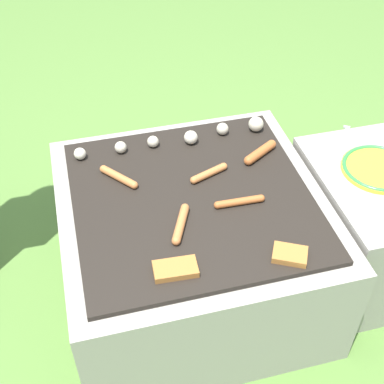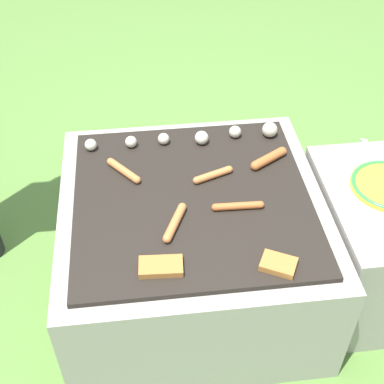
% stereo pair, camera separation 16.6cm
% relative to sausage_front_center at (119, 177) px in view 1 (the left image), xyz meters
% --- Properties ---
extents(ground_plane, '(14.00, 14.00, 0.00)m').
position_rel_sausage_front_center_xyz_m(ground_plane, '(0.21, -0.14, -0.46)').
color(ground_plane, '#567F38').
extents(grill, '(0.84, 0.84, 0.44)m').
position_rel_sausage_front_center_xyz_m(grill, '(0.21, -0.14, -0.24)').
color(grill, '#9E998E').
rests_on(grill, ground_plane).
extents(side_ledge, '(0.40, 0.55, 0.44)m').
position_rel_sausage_front_center_xyz_m(side_ledge, '(0.84, -0.20, -0.23)').
color(side_ledge, '#9E998E').
rests_on(side_ledge, ground_plane).
extents(sausage_front_right, '(0.08, 0.15, 0.03)m').
position_rel_sausage_front_center_xyz_m(sausage_front_right, '(0.14, -0.26, 0.00)').
color(sausage_front_right, '#C6753D').
rests_on(sausage_front_right, grill).
extents(sausage_back_left, '(0.16, 0.03, 0.02)m').
position_rel_sausage_front_center_xyz_m(sausage_back_left, '(0.34, -0.21, -0.00)').
color(sausage_back_left, '#B7602D').
rests_on(sausage_back_left, grill).
extents(sausage_mid_left, '(0.14, 0.07, 0.02)m').
position_rel_sausage_front_center_xyz_m(sausage_mid_left, '(0.29, -0.06, -0.00)').
color(sausage_mid_left, '#C6753D').
rests_on(sausage_mid_left, grill).
extents(sausage_front_center, '(0.11, 0.13, 0.02)m').
position_rel_sausage_front_center_xyz_m(sausage_front_center, '(0.00, 0.00, 0.00)').
color(sausage_front_center, '#C6753D').
rests_on(sausage_front_center, grill).
extents(sausage_front_left, '(0.14, 0.10, 0.03)m').
position_rel_sausage_front_center_xyz_m(sausage_front_left, '(0.49, 0.00, 0.00)').
color(sausage_front_left, '#B7602D').
rests_on(sausage_front_left, grill).
extents(bread_slice_right, '(0.12, 0.10, 0.02)m').
position_rel_sausage_front_center_xyz_m(bread_slice_right, '(0.41, -0.44, -0.00)').
color(bread_slice_right, '#B27033').
rests_on(bread_slice_right, grill).
extents(bread_slice_left, '(0.12, 0.07, 0.02)m').
position_rel_sausage_front_center_xyz_m(bread_slice_left, '(0.09, -0.41, -0.00)').
color(bread_slice_left, '#B27033').
rests_on(bread_slice_left, grill).
extents(mushroom_row, '(0.68, 0.07, 0.05)m').
position_rel_sausage_front_center_xyz_m(mushroom_row, '(0.27, 0.14, 0.01)').
color(mushroom_row, beige).
rests_on(mushroom_row, grill).
extents(plate_colorful, '(0.24, 0.24, 0.02)m').
position_rel_sausage_front_center_xyz_m(plate_colorful, '(0.84, -0.17, -0.00)').
color(plate_colorful, yellow).
rests_on(plate_colorful, side_ledge).
extents(fork_utensil, '(0.12, 0.19, 0.01)m').
position_rel_sausage_front_center_xyz_m(fork_utensil, '(0.80, 0.00, -0.01)').
color(fork_utensil, silver).
rests_on(fork_utensil, side_ledge).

